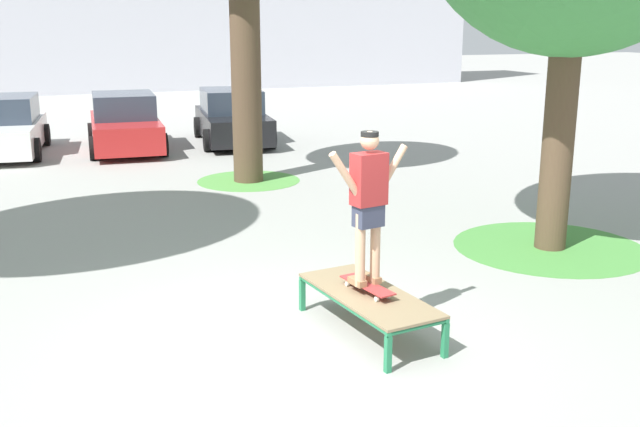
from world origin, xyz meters
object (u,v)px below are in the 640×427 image
(skateboard, at_px, (367,286))
(car_red, at_px, (125,124))
(skate_box, at_px, (369,297))
(car_black, at_px, (232,118))
(car_white, at_px, (5,128))
(skater, at_px, (369,198))

(skateboard, xyz_separation_m, car_red, (-1.07, 13.30, 0.15))
(skate_box, relative_size, car_black, 0.46)
(car_white, height_order, car_black, same)
(skate_box, distance_m, car_white, 14.28)
(skate_box, xyz_separation_m, car_black, (1.92, 13.50, 0.28))
(skate_box, bearing_deg, car_red, 94.60)
(car_black, bearing_deg, car_white, 178.25)
(car_white, bearing_deg, car_red, -6.87)
(skate_box, distance_m, car_red, 13.37)
(car_white, distance_m, car_red, 3.01)
(car_black, bearing_deg, skateboard, -98.13)
(car_black, bearing_deg, car_red, -176.61)
(skateboard, bearing_deg, skater, 101.14)
(car_red, bearing_deg, skater, -85.41)
(skate_box, relative_size, skater, 1.17)
(car_white, relative_size, car_red, 1.01)
(skateboard, height_order, car_red, car_red)
(skate_box, height_order, car_red, car_red)
(skateboard, distance_m, skater, 0.99)
(skate_box, height_order, car_black, car_black)
(skateboard, height_order, skater, skater)
(skate_box, bearing_deg, car_black, 81.91)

